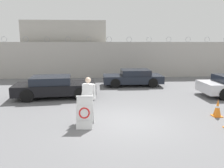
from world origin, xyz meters
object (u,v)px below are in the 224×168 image
barricade_sign (85,112)px  security_guard (88,96)px  parked_car_rear_sedan (133,77)px  traffic_cone_mid (217,108)px  parked_car_front_coupe (55,86)px

barricade_sign → security_guard: 0.88m
barricade_sign → parked_car_rear_sedan: 8.28m
barricade_sign → parked_car_rear_sedan: size_ratio=0.28×
barricade_sign → traffic_cone_mid: bearing=12.6°
security_guard → parked_car_rear_sedan: security_guard is taller
barricade_sign → security_guard: size_ratio=0.68×
security_guard → traffic_cone_mid: (5.43, -0.05, -0.60)m
parked_car_front_coupe → barricade_sign: bearing=-72.4°
parked_car_front_coupe → parked_car_rear_sedan: (5.04, 3.06, -0.03)m
barricade_sign → parked_car_rear_sedan: bearing=72.9°
barricade_sign → parked_car_front_coupe: size_ratio=0.25×
parked_car_front_coupe → parked_car_rear_sedan: 5.90m
traffic_cone_mid → security_guard: bearing=179.5°
parked_car_front_coupe → parked_car_rear_sedan: bearing=26.1°
security_guard → parked_car_front_coupe: security_guard is taller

